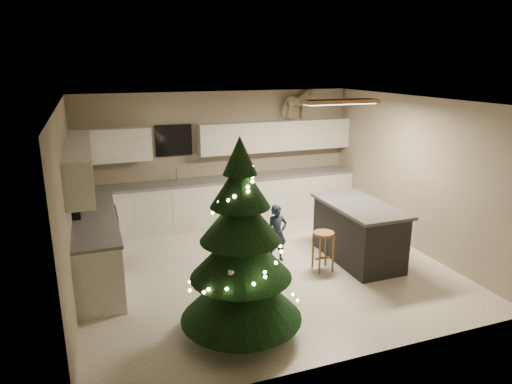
# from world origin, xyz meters

# --- Properties ---
(ground_plane) EXTENTS (5.50, 5.50, 0.00)m
(ground_plane) POSITION_xyz_m (0.00, 0.00, 0.00)
(ground_plane) COLOR silver
(room_shell) EXTENTS (5.52, 5.02, 2.61)m
(room_shell) POSITION_xyz_m (0.02, 0.00, 1.75)
(room_shell) COLOR gray
(room_shell) RESTS_ON ground_plane
(cabinetry) EXTENTS (5.50, 3.20, 2.00)m
(cabinetry) POSITION_xyz_m (-0.91, 1.65, 0.76)
(cabinetry) COLOR silver
(cabinetry) RESTS_ON ground_plane
(island) EXTENTS (0.90, 1.70, 0.95)m
(island) POSITION_xyz_m (1.56, -0.23, 0.48)
(island) COLOR black
(island) RESTS_ON ground_plane
(bar_stool) EXTENTS (0.32, 0.32, 0.62)m
(bar_stool) POSITION_xyz_m (0.84, -0.38, 0.47)
(bar_stool) COLOR brown
(bar_stool) RESTS_ON ground_plane
(christmas_tree) EXTENTS (1.49, 1.44, 2.38)m
(christmas_tree) POSITION_xyz_m (-0.90, -1.60, 0.98)
(christmas_tree) COLOR #3F2816
(christmas_tree) RESTS_ON ground_plane
(toddler) EXTENTS (0.35, 0.24, 0.95)m
(toddler) POSITION_xyz_m (0.30, 0.18, 0.47)
(toddler) COLOR black
(toddler) RESTS_ON ground_plane
(rocking_horse) EXTENTS (0.77, 0.53, 0.62)m
(rocking_horse) POSITION_xyz_m (1.63, 2.33, 2.32)
(rocking_horse) COLOR brown
(rocking_horse) RESTS_ON cabinetry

